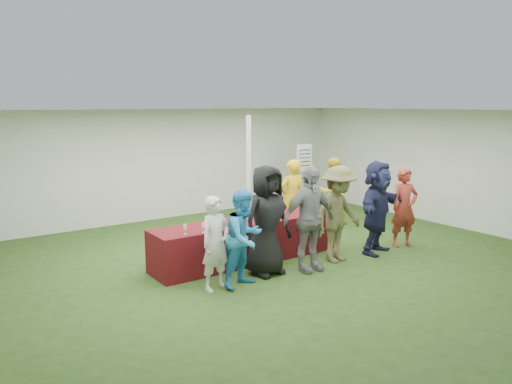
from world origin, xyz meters
TOP-DOWN VIEW (x-y plane):
  - ground at (0.00, 0.00)m, footprint 60.00×60.00m
  - tent at (0.50, 1.20)m, footprint 10.00×10.00m
  - serving_table at (-0.37, -0.02)m, footprint 3.60×0.80m
  - wine_bottles at (0.24, 0.13)m, footprint 0.74×0.15m
  - wine_glasses at (-0.80, -0.28)m, footprint 2.76×0.14m
  - water_bottle at (-0.29, 0.06)m, footprint 0.07×0.07m
  - bar_towel at (1.19, 0.03)m, footprint 0.25×0.18m
  - dump_bucket at (1.24, -0.24)m, footprint 0.25×0.25m
  - wine_list_sign at (3.11, 2.48)m, footprint 0.50×0.03m
  - staff_pourer at (1.30, 0.75)m, footprint 0.64×0.45m
  - staff_back at (2.76, 1.07)m, footprint 0.81×0.65m
  - customer_0 at (-1.57, -0.94)m, footprint 0.58×0.43m
  - customer_1 at (-1.12, -1.06)m, footprint 0.88×0.77m
  - customer_2 at (-0.51, -0.82)m, footprint 0.95×0.66m
  - customer_3 at (0.18, -1.08)m, footprint 1.07×0.46m
  - customer_4 at (0.95, -1.00)m, footprint 1.20×0.78m
  - customer_5 at (1.92, -1.05)m, footprint 1.73×1.04m
  - customer_6 at (2.70, -1.06)m, footprint 0.67×0.54m

SIDE VIEW (x-z plane):
  - ground at x=0.00m, z-range 0.00..0.00m
  - serving_table at x=-0.37m, z-range 0.00..0.75m
  - customer_0 at x=-1.57m, z-range 0.00..1.46m
  - bar_towel at x=1.19m, z-range 0.75..0.78m
  - customer_1 at x=-1.12m, z-range 0.00..1.54m
  - customer_6 at x=2.70m, z-range 0.00..1.58m
  - staff_back at x=2.76m, z-range 0.00..1.60m
  - dump_bucket at x=1.24m, z-range 0.75..0.93m
  - staff_pourer at x=1.30m, z-range 0.00..1.68m
  - water_bottle at x=-0.29m, z-range 0.74..0.97m
  - wine_glasses at x=-0.80m, z-range 0.78..0.94m
  - wine_bottles at x=0.24m, z-range 0.71..1.03m
  - customer_4 at x=0.95m, z-range 0.00..1.75m
  - customer_5 at x=1.92m, z-range 0.00..1.78m
  - customer_3 at x=0.18m, z-range 0.00..1.81m
  - customer_2 at x=-0.51m, z-range 0.00..1.85m
  - wine_list_sign at x=3.11m, z-range 0.42..2.22m
  - tent at x=0.50m, z-range -3.65..6.35m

